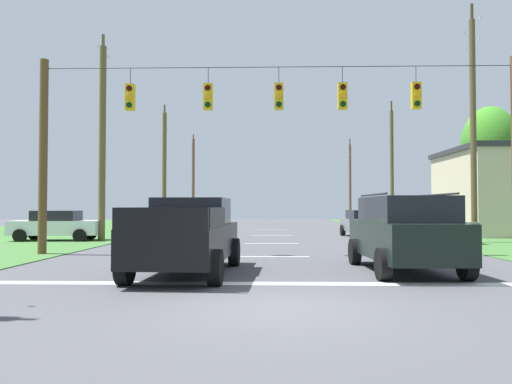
% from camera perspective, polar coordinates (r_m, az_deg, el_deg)
% --- Properties ---
extents(ground_plane, '(120.00, 120.00, 0.00)m').
position_cam_1_polar(ground_plane, '(8.69, 2.53, -13.09)').
color(ground_plane, '#47474C').
extents(stop_bar_stripe, '(14.06, 0.45, 0.01)m').
position_cam_1_polar(stop_bar_stripe, '(11.25, 2.27, -10.45)').
color(stop_bar_stripe, white).
rests_on(stop_bar_stripe, ground).
extents(lane_dash_0, '(2.50, 0.15, 0.01)m').
position_cam_1_polar(lane_dash_0, '(17.20, 1.98, -7.41)').
color(lane_dash_0, white).
rests_on(lane_dash_0, ground).
extents(lane_dash_1, '(2.50, 0.15, 0.01)m').
position_cam_1_polar(lane_dash_1, '(23.22, 1.84, -5.93)').
color(lane_dash_1, white).
rests_on(lane_dash_1, ground).
extents(lane_dash_2, '(2.50, 0.15, 0.01)m').
position_cam_1_polar(lane_dash_2, '(29.82, 1.75, -4.99)').
color(lane_dash_2, white).
rests_on(lane_dash_2, ground).
extents(lane_dash_3, '(2.50, 0.15, 0.01)m').
position_cam_1_polar(lane_dash_3, '(37.58, 1.69, -4.31)').
color(lane_dash_3, white).
rests_on(lane_dash_3, ground).
extents(overhead_signal_span, '(17.16, 0.31, 7.06)m').
position_cam_1_polar(overhead_signal_span, '(17.80, 2.34, 5.82)').
color(overhead_signal_span, brown).
rests_on(overhead_signal_span, ground).
extents(pickup_truck, '(2.47, 5.48, 1.95)m').
position_cam_1_polar(pickup_truck, '(12.90, -7.82, -5.01)').
color(pickup_truck, black).
rests_on(pickup_truck, ground).
extents(suv_black, '(2.32, 4.85, 2.05)m').
position_cam_1_polar(suv_black, '(13.72, 16.65, -4.37)').
color(suv_black, black).
rests_on(suv_black, ground).
extents(distant_car_crossing_white, '(4.42, 2.28, 1.52)m').
position_cam_1_polar(distant_car_crossing_white, '(26.80, -21.92, -3.56)').
color(distant_car_crossing_white, silver).
rests_on(distant_car_crossing_white, ground).
extents(distant_car_oncoming, '(2.25, 4.41, 1.52)m').
position_cam_1_polar(distant_car_oncoming, '(28.82, 12.28, -3.50)').
color(distant_car_oncoming, slate).
rests_on(distant_car_oncoming, ground).
extents(distant_car_far_parked, '(4.34, 2.10, 1.52)m').
position_cam_1_polar(distant_car_far_parked, '(24.37, 18.79, -3.79)').
color(distant_car_far_parked, slate).
rests_on(distant_car_far_parked, ground).
extents(utility_pole_mid_right, '(0.28, 1.96, 11.50)m').
position_cam_1_polar(utility_pole_mid_right, '(26.13, 23.67, 7.19)').
color(utility_pole_mid_right, brown).
rests_on(utility_pole_mid_right, ground).
extents(utility_pole_far_right, '(0.28, 1.95, 10.06)m').
position_cam_1_polar(utility_pole_far_right, '(40.51, 15.33, 2.94)').
color(utility_pole_far_right, brown).
rests_on(utility_pole_far_right, ground).
extents(utility_pole_near_left, '(0.28, 1.76, 9.43)m').
position_cam_1_polar(utility_pole_near_left, '(57.15, 10.75, 1.30)').
color(utility_pole_near_left, brown).
rests_on(utility_pole_near_left, ground).
extents(utility_pole_far_left, '(0.34, 1.69, 10.41)m').
position_cam_1_polar(utility_pole_far_left, '(26.16, -17.23, 5.64)').
color(utility_pole_far_left, brown).
rests_on(utility_pole_far_left, ground).
extents(utility_pole_distant_right, '(0.33, 1.95, 9.83)m').
position_cam_1_polar(utility_pole_distant_right, '(40.00, -10.48, 2.79)').
color(utility_pole_distant_right, brown).
rests_on(utility_pole_distant_right, ground).
extents(utility_pole_distant_left, '(0.32, 1.55, 9.86)m').
position_cam_1_polar(utility_pole_distant_left, '(55.99, -7.22, 1.46)').
color(utility_pole_distant_left, brown).
rests_on(utility_pole_distant_left, ground).
extents(tree_roadside_right, '(3.33, 3.33, 7.79)m').
position_cam_1_polar(tree_roadside_right, '(33.28, 25.28, 4.82)').
color(tree_roadside_right, brown).
rests_on(tree_roadside_right, ground).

